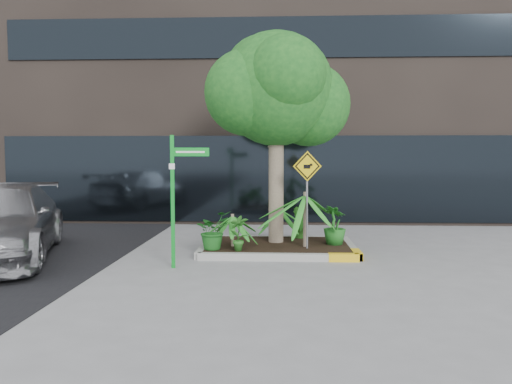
{
  "coord_description": "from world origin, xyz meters",
  "views": [
    {
      "loc": [
        0.2,
        -10.58,
        2.06
      ],
      "look_at": [
        -0.28,
        0.2,
        1.3
      ],
      "focal_mm": 35.0,
      "sensor_mm": 36.0,
      "label": 1
    }
  ],
  "objects": [
    {
      "name": "palm_front",
      "position": [
        0.77,
        -0.02,
        1.25
      ],
      "size": [
        1.32,
        1.32,
        1.47
      ],
      "color": "gray",
      "rests_on": "ground"
    },
    {
      "name": "shrub_a",
      "position": [
        -1.15,
        -0.4,
        0.55
      ],
      "size": [
        1.0,
        1.0,
        0.79
      ],
      "primitive_type": "imported",
      "rotation": [
        0.0,
        0.0,
        0.9
      ],
      "color": "#1A5D1C",
      "rests_on": "planter"
    },
    {
      "name": "shrub_b",
      "position": [
        1.44,
        0.29,
        0.58
      ],
      "size": [
        0.68,
        0.68,
        0.86
      ],
      "primitive_type": "imported",
      "rotation": [
        0.0,
        0.0,
        2.36
      ],
      "color": "#206A1F",
      "rests_on": "planter"
    },
    {
      "name": "cattle_sign",
      "position": [
        0.81,
        -0.2,
        1.52
      ],
      "size": [
        0.6,
        0.2,
        2.03
      ],
      "rotation": [
        0.0,
        0.0,
        0.29
      ],
      "color": "slate",
      "rests_on": "ground"
    },
    {
      "name": "palm_back",
      "position": [
        0.26,
        1.2,
        0.8
      ],
      "size": [
        0.79,
        0.79,
        0.88
      ],
      "color": "gray",
      "rests_on": "ground"
    },
    {
      "name": "shrub_c",
      "position": [
        -0.6,
        -0.55,
        0.52
      ],
      "size": [
        0.53,
        0.53,
        0.74
      ],
      "primitive_type": "imported",
      "rotation": [
        0.0,
        0.0,
        3.64
      ],
      "color": "#286920",
      "rests_on": "planter"
    },
    {
      "name": "planter",
      "position": [
        0.23,
        0.27,
        0.1
      ],
      "size": [
        3.35,
        2.36,
        0.15
      ],
      "color": "#9E9E99",
      "rests_on": "ground"
    },
    {
      "name": "palm_left",
      "position": [
        -0.77,
        -0.02,
        0.8
      ],
      "size": [
        0.78,
        0.78,
        0.87
      ],
      "color": "gray",
      "rests_on": "ground"
    },
    {
      "name": "ground",
      "position": [
        0.0,
        0.0,
        0.0
      ],
      "size": [
        80.0,
        80.0,
        0.0
      ],
      "primitive_type": "plane",
      "color": "gray",
      "rests_on": "ground"
    },
    {
      "name": "shrub_d",
      "position": [
        0.74,
        1.08,
        0.53
      ],
      "size": [
        0.56,
        0.56,
        0.76
      ],
      "primitive_type": "imported",
      "rotation": [
        0.0,
        0.0,
        5.15
      ],
      "color": "#28681E",
      "rests_on": "planter"
    },
    {
      "name": "building",
      "position": [
        0.5,
        8.5,
        7.5
      ],
      "size": [
        18.0,
        8.0,
        15.0
      ],
      "primitive_type": "cube",
      "color": "#2D2621",
      "rests_on": "ground"
    },
    {
      "name": "street_sign_post",
      "position": [
        -1.7,
        -1.45,
        1.52
      ],
      "size": [
        0.79,
        0.72,
        2.46
      ],
      "rotation": [
        0.0,
        0.0,
        0.17
      ],
      "color": "#0C8C23",
      "rests_on": "ground"
    },
    {
      "name": "tree",
      "position": [
        0.16,
        0.59,
        3.56
      ],
      "size": [
        3.25,
        2.88,
        4.87
      ],
      "color": "gray",
      "rests_on": "ground"
    }
  ]
}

